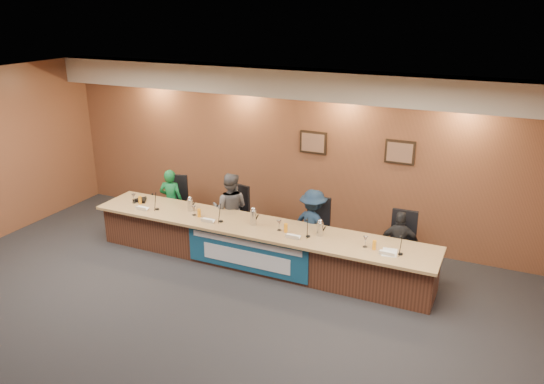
% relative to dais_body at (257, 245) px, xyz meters
% --- Properties ---
extents(floor, '(10.00, 10.00, 0.00)m').
position_rel_dais_body_xyz_m(floor, '(0.00, -2.40, -0.35)').
color(floor, black).
rests_on(floor, ground).
extents(ceiling, '(10.00, 8.00, 0.04)m').
position_rel_dais_body_xyz_m(ceiling, '(0.00, -2.40, 2.85)').
color(ceiling, silver).
rests_on(ceiling, wall_back).
extents(wall_back, '(10.00, 0.04, 3.20)m').
position_rel_dais_body_xyz_m(wall_back, '(0.00, 1.60, 1.25)').
color(wall_back, brown).
rests_on(wall_back, floor).
extents(soffit, '(10.00, 0.50, 0.50)m').
position_rel_dais_body_xyz_m(soffit, '(0.00, 1.35, 2.60)').
color(soffit, beige).
rests_on(soffit, wall_back).
extents(dais_body, '(6.00, 0.80, 0.70)m').
position_rel_dais_body_xyz_m(dais_body, '(0.00, 0.00, 0.00)').
color(dais_body, '#4A271A').
rests_on(dais_body, floor).
extents(dais_top, '(6.10, 0.95, 0.05)m').
position_rel_dais_body_xyz_m(dais_top, '(0.00, -0.05, 0.38)').
color(dais_top, '#A37F50').
rests_on(dais_top, dais_body).
extents(banner, '(2.20, 0.02, 0.65)m').
position_rel_dais_body_xyz_m(banner, '(0.00, -0.41, 0.03)').
color(banner, navy).
rests_on(banner, dais_body).
extents(banner_text_upper, '(2.00, 0.01, 0.10)m').
position_rel_dais_body_xyz_m(banner_text_upper, '(0.00, -0.43, 0.23)').
color(banner_text_upper, silver).
rests_on(banner_text_upper, banner).
extents(banner_text_lower, '(1.60, 0.01, 0.28)m').
position_rel_dais_body_xyz_m(banner_text_lower, '(0.00, -0.43, -0.05)').
color(banner_text_lower, silver).
rests_on(banner_text_lower, banner).
extents(wall_photo_left, '(0.52, 0.04, 0.42)m').
position_rel_dais_body_xyz_m(wall_photo_left, '(0.40, 1.57, 1.50)').
color(wall_photo_left, black).
rests_on(wall_photo_left, wall_back).
extents(wall_photo_right, '(0.52, 0.04, 0.42)m').
position_rel_dais_body_xyz_m(wall_photo_right, '(2.00, 1.57, 1.50)').
color(wall_photo_right, black).
rests_on(wall_photo_right, wall_back).
extents(panelist_a, '(0.52, 0.40, 1.28)m').
position_rel_dais_body_xyz_m(panelist_a, '(-2.14, 0.55, 0.29)').
color(panelist_a, '#0E5B2B').
rests_on(panelist_a, floor).
extents(panelist_b, '(0.79, 0.69, 1.38)m').
position_rel_dais_body_xyz_m(panelist_b, '(-0.82, 0.55, 0.34)').
color(panelist_b, '#525257').
rests_on(panelist_b, floor).
extents(panelist_c, '(0.94, 0.69, 1.30)m').
position_rel_dais_body_xyz_m(panelist_c, '(0.81, 0.55, 0.30)').
color(panelist_c, '#13253E').
rests_on(panelist_c, floor).
extents(panelist_d, '(0.71, 0.37, 1.16)m').
position_rel_dais_body_xyz_m(panelist_d, '(2.31, 0.55, 0.23)').
color(panelist_d, black).
rests_on(panelist_d, floor).
extents(office_chair_a, '(0.59, 0.59, 0.08)m').
position_rel_dais_body_xyz_m(office_chair_a, '(-2.14, 0.65, 0.13)').
color(office_chair_a, black).
rests_on(office_chair_a, floor).
extents(office_chair_b, '(0.57, 0.57, 0.08)m').
position_rel_dais_body_xyz_m(office_chair_b, '(-0.82, 0.65, 0.13)').
color(office_chair_b, black).
rests_on(office_chair_b, floor).
extents(office_chair_c, '(0.50, 0.50, 0.08)m').
position_rel_dais_body_xyz_m(office_chair_c, '(0.81, 0.65, 0.13)').
color(office_chair_c, black).
rests_on(office_chair_c, floor).
extents(office_chair_d, '(0.49, 0.49, 0.08)m').
position_rel_dais_body_xyz_m(office_chair_d, '(2.31, 0.65, 0.13)').
color(office_chair_d, black).
rests_on(office_chair_d, floor).
extents(nameplate_a, '(0.24, 0.08, 0.10)m').
position_rel_dais_body_xyz_m(nameplate_a, '(-2.18, -0.32, 0.45)').
color(nameplate_a, white).
rests_on(nameplate_a, dais_top).
extents(microphone_a, '(0.07, 0.07, 0.02)m').
position_rel_dais_body_xyz_m(microphone_a, '(-1.94, -0.17, 0.41)').
color(microphone_a, black).
rests_on(microphone_a, dais_top).
extents(juice_glass_a, '(0.06, 0.06, 0.15)m').
position_rel_dais_body_xyz_m(juice_glass_a, '(-2.40, -0.06, 0.47)').
color(juice_glass_a, orange).
rests_on(juice_glass_a, dais_top).
extents(water_glass_a, '(0.08, 0.08, 0.18)m').
position_rel_dais_body_xyz_m(water_glass_a, '(-2.53, -0.07, 0.49)').
color(water_glass_a, silver).
rests_on(water_glass_a, dais_top).
extents(nameplate_b, '(0.24, 0.08, 0.10)m').
position_rel_dais_body_xyz_m(nameplate_b, '(-0.80, -0.31, 0.45)').
color(nameplate_b, white).
rests_on(nameplate_b, dais_top).
extents(microphone_b, '(0.07, 0.07, 0.02)m').
position_rel_dais_body_xyz_m(microphone_b, '(-0.61, -0.17, 0.41)').
color(microphone_b, black).
rests_on(microphone_b, dais_top).
extents(juice_glass_b, '(0.06, 0.06, 0.15)m').
position_rel_dais_body_xyz_m(juice_glass_b, '(-1.06, -0.14, 0.47)').
color(juice_glass_b, orange).
rests_on(juice_glass_b, dais_top).
extents(water_glass_b, '(0.08, 0.08, 0.18)m').
position_rel_dais_body_xyz_m(water_glass_b, '(-1.18, -0.11, 0.49)').
color(water_glass_b, silver).
rests_on(water_glass_b, dais_top).
extents(nameplate_c, '(0.24, 0.08, 0.10)m').
position_rel_dais_body_xyz_m(nameplate_c, '(0.77, -0.31, 0.45)').
color(nameplate_c, white).
rests_on(nameplate_c, dais_top).
extents(microphone_c, '(0.07, 0.07, 0.02)m').
position_rel_dais_body_xyz_m(microphone_c, '(0.97, -0.12, 0.41)').
color(microphone_c, black).
rests_on(microphone_c, dais_top).
extents(juice_glass_c, '(0.06, 0.06, 0.15)m').
position_rel_dais_body_xyz_m(juice_glass_c, '(0.57, -0.10, 0.47)').
color(juice_glass_c, orange).
rests_on(juice_glass_c, dais_top).
extents(water_glass_c, '(0.08, 0.08, 0.18)m').
position_rel_dais_body_xyz_m(water_glass_c, '(0.45, -0.08, 0.49)').
color(water_glass_c, silver).
rests_on(water_glass_c, dais_top).
extents(nameplate_d, '(0.24, 0.08, 0.10)m').
position_rel_dais_body_xyz_m(nameplate_d, '(2.28, -0.27, 0.45)').
color(nameplate_d, white).
rests_on(nameplate_d, dais_top).
extents(microphone_d, '(0.07, 0.07, 0.02)m').
position_rel_dais_body_xyz_m(microphone_d, '(2.46, -0.13, 0.41)').
color(microphone_d, black).
rests_on(microphone_d, dais_top).
extents(juice_glass_d, '(0.06, 0.06, 0.15)m').
position_rel_dais_body_xyz_m(juice_glass_d, '(2.05, -0.13, 0.47)').
color(juice_glass_d, orange).
rests_on(juice_glass_d, dais_top).
extents(water_glass_d, '(0.08, 0.08, 0.18)m').
position_rel_dais_body_xyz_m(water_glass_d, '(1.91, -0.10, 0.49)').
color(water_glass_d, silver).
rests_on(water_glass_d, dais_top).
extents(carafe_left, '(0.11, 0.11, 0.22)m').
position_rel_dais_body_xyz_m(carafe_left, '(-1.36, 0.05, 0.51)').
color(carafe_left, silver).
rests_on(carafe_left, dais_top).
extents(carafe_mid, '(0.11, 0.11, 0.26)m').
position_rel_dais_body_xyz_m(carafe_mid, '(-0.04, -0.05, 0.53)').
color(carafe_mid, silver).
rests_on(carafe_mid, dais_top).
extents(carafe_right, '(0.11, 0.11, 0.22)m').
position_rel_dais_body_xyz_m(carafe_right, '(1.13, 0.01, 0.51)').
color(carafe_right, silver).
rests_on(carafe_right, dais_top).
extents(speakerphone, '(0.32, 0.32, 0.05)m').
position_rel_dais_body_xyz_m(speakerphone, '(-2.47, 0.06, 0.43)').
color(speakerphone, black).
rests_on(speakerphone, dais_top).
extents(paper_stack, '(0.26, 0.33, 0.01)m').
position_rel_dais_body_xyz_m(paper_stack, '(2.29, -0.13, 0.40)').
color(paper_stack, white).
rests_on(paper_stack, dais_top).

